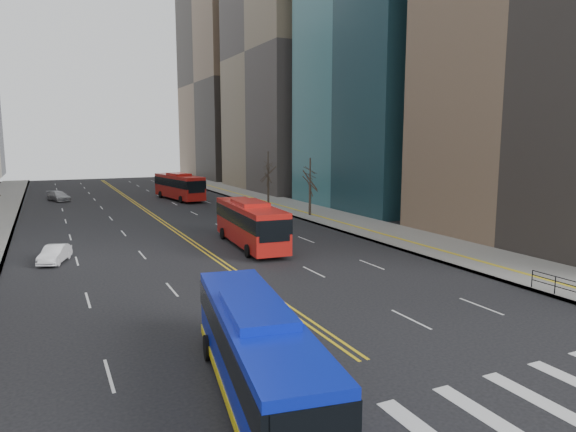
{
  "coord_description": "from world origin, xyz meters",
  "views": [
    {
      "loc": [
        -10.98,
        -11.1,
        8.7
      ],
      "look_at": [
        1.71,
        15.68,
        4.25
      ],
      "focal_mm": 32.0,
      "sensor_mm": 36.0,
      "label": 1
    }
  ],
  "objects": [
    {
      "name": "red_bus_near",
      "position": [
        3.88,
        27.45,
        2.08
      ],
      "size": [
        3.62,
        12.05,
        3.75
      ],
      "color": "red",
      "rests_on": "ground"
    },
    {
      "name": "red_bus_far",
      "position": [
        6.43,
        62.38,
        2.14
      ],
      "size": [
        4.67,
        12.53,
        3.86
      ],
      "color": "red",
      "rests_on": "ground"
    },
    {
      "name": "car_dark_mid",
      "position": [
        7.86,
        45.49,
        0.64
      ],
      "size": [
        2.74,
        4.05,
        1.28
      ],
      "primitive_type": "imported",
      "rotation": [
        0.0,
        0.0,
        -0.36
      ],
      "color": "black",
      "rests_on": "ground"
    },
    {
      "name": "sidewalk_right",
      "position": [
        17.5,
        45.0,
        0.07
      ],
      "size": [
        7.0,
        130.0,
        0.15
      ],
      "primitive_type": "cube",
      "color": "gray",
      "rests_on": "ground"
    },
    {
      "name": "blue_bus",
      "position": [
        -4.96,
        4.0,
        1.75
      ],
      "size": [
        4.2,
        11.62,
        3.33
      ],
      "color": "#0C1EB4",
      "rests_on": "ground"
    },
    {
      "name": "crosswalk",
      "position": [
        0.0,
        0.0,
        0.01
      ],
      "size": [
        26.7,
        4.0,
        0.01
      ],
      "color": "silver",
      "rests_on": "ground"
    },
    {
      "name": "office_towers",
      "position": [
        0.12,
        68.51,
        23.92
      ],
      "size": [
        83.0,
        134.0,
        58.0
      ],
      "color": "gray",
      "rests_on": "ground"
    },
    {
      "name": "street_trees",
      "position": [
        -7.18,
        34.55,
        4.87
      ],
      "size": [
        35.2,
        47.2,
        7.6
      ],
      "color": "black",
      "rests_on": "ground"
    },
    {
      "name": "ground",
      "position": [
        0.0,
        0.0,
        0.0
      ],
      "size": [
        220.0,
        220.0,
        0.0
      ],
      "primitive_type": "plane",
      "color": "black"
    },
    {
      "name": "centerline",
      "position": [
        0.0,
        55.0,
        0.01
      ],
      "size": [
        0.55,
        100.0,
        0.01
      ],
      "color": "gold",
      "rests_on": "ground"
    },
    {
      "name": "car_silver",
      "position": [
        -9.44,
        68.18,
        0.69
      ],
      "size": [
        3.45,
        5.15,
        1.38
      ],
      "primitive_type": "imported",
      "rotation": [
        0.0,
        0.0,
        0.35
      ],
      "color": "#9E9EA3",
      "rests_on": "ground"
    },
    {
      "name": "car_dark_far",
      "position": [
        8.72,
        74.94,
        0.66
      ],
      "size": [
        2.86,
        5.0,
        1.31
      ],
      "primitive_type": "imported",
      "rotation": [
        0.0,
        0.0,
        0.15
      ],
      "color": "black",
      "rests_on": "ground"
    },
    {
      "name": "car_white",
      "position": [
        -10.72,
        28.13,
        0.62
      ],
      "size": [
        2.48,
        4.01,
        1.25
      ],
      "primitive_type": "imported",
      "rotation": [
        0.0,
        0.0,
        -0.33
      ],
      "color": "white",
      "rests_on": "ground"
    }
  ]
}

